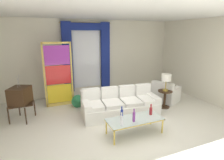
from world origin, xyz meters
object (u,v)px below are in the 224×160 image
table_lamp_brass (166,78)px  bottle_ruby_flask (151,110)px  couch_white_long (120,105)px  stained_glass_divider (59,76)px  coffee_table (135,120)px  bottle_crystal_tall (134,116)px  bottle_blue_decanter (122,114)px  bottle_amber_squat (122,120)px  vintage_tv (20,96)px  peacock_figurine (79,102)px  armchair_white (165,94)px  round_side_table (165,97)px

table_lamp_brass → bottle_ruby_flask: bearing=-141.0°
couch_white_long → stained_glass_divider: size_ratio=1.10×
coffee_table → bottle_crystal_tall: bearing=-128.6°
bottle_blue_decanter → bottle_amber_squat: size_ratio=0.99×
vintage_tv → peacock_figurine: vintage_tv is taller
bottle_crystal_tall → peacock_figurine: 2.44m
bottle_ruby_flask → coffee_table: bearing=-174.7°
armchair_white → table_lamp_brass: table_lamp_brass is taller
bottle_crystal_tall → stained_glass_divider: 3.13m
coffee_table → armchair_white: (2.14, 1.50, -0.09)m
armchair_white → round_side_table: size_ratio=1.82×
couch_white_long → coffee_table: size_ratio=1.72×
bottle_amber_squat → couch_white_long: bearing=66.7°
armchair_white → bottle_blue_decanter: bearing=-150.7°
bottle_ruby_flask → couch_white_long: bearing=106.8°
bottle_crystal_tall → round_side_table: (1.88, 1.21, -0.19)m
coffee_table → bottle_amber_squat: bottle_amber_squat is taller
bottle_crystal_tall → vintage_tv: (-2.56, 2.04, 0.18)m
peacock_figurine → armchair_white: bearing=-11.8°
bottle_crystal_tall → table_lamp_brass: bearing=32.7°
coffee_table → stained_glass_divider: (-1.49, 2.64, 0.68)m
vintage_tv → peacock_figurine: bearing=7.7°
couch_white_long → bottle_ruby_flask: 1.23m
stained_glass_divider → round_side_table: stained_glass_divider is taller
couch_white_long → round_side_table: 1.64m
round_side_table → stained_glass_divider: bearing=154.6°
table_lamp_brass → stained_glass_divider: bearing=154.6°
bottle_ruby_flask → peacock_figurine: size_ratio=0.49×
couch_white_long → peacock_figurine: bearing=139.4°
round_side_table → bottle_amber_squat: bearing=-150.4°
coffee_table → armchair_white: 2.62m
bottle_crystal_tall → bottle_amber_squat: (-0.36, -0.06, -0.00)m
couch_white_long → stained_glass_divider: (-1.63, 1.43, 0.75)m
peacock_figurine → stained_glass_divider: bearing=137.8°
bottle_amber_squat → vintage_tv: (-2.20, 2.10, 0.19)m
armchair_white → peacock_figurine: armchair_white is taller
vintage_tv → table_lamp_brass: size_ratio=2.36×
vintage_tv → table_lamp_brass: (4.43, -0.83, 0.30)m
couch_white_long → bottle_crystal_tall: size_ratio=7.26×
peacock_figurine → couch_white_long: bearing=-40.6°
peacock_figurine → table_lamp_brass: table_lamp_brass is taller
bottle_ruby_flask → table_lamp_brass: 1.73m
coffee_table → stained_glass_divider: 3.10m
bottle_amber_squat → bottle_ruby_flask: bearing=13.6°
bottle_crystal_tall → stained_glass_divider: size_ratio=0.15×
coffee_table → bottle_ruby_flask: 0.52m
bottle_amber_squat → stained_glass_divider: bearing=110.1°
stained_glass_divider → coffee_table: bearing=-60.6°
bottle_crystal_tall → coffee_table: bearing=51.4°
round_side_table → table_lamp_brass: 0.67m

